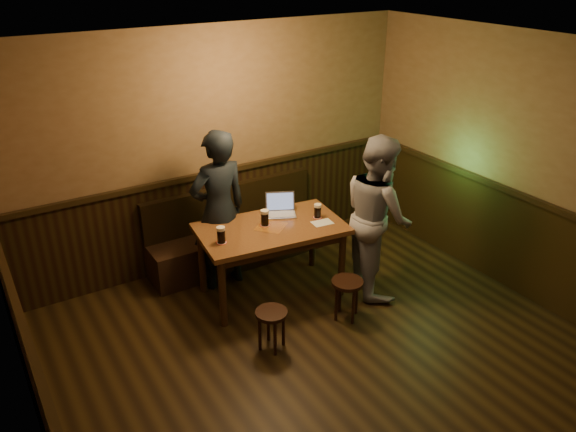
# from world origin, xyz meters

# --- Properties ---
(room) EXTENTS (5.04, 6.04, 2.84)m
(room) POSITION_xyz_m (0.00, 0.22, 1.20)
(room) COLOR black
(room) RESTS_ON ground
(bench) EXTENTS (2.20, 0.50, 0.95)m
(bench) POSITION_xyz_m (0.10, 2.75, 0.31)
(bench) COLOR black
(bench) RESTS_ON ground
(pub_table) EXTENTS (1.65, 1.07, 0.84)m
(pub_table) POSITION_xyz_m (0.10, 1.90, 0.72)
(pub_table) COLOR #602D1B
(pub_table) RESTS_ON ground
(stool_left) EXTENTS (0.38, 0.38, 0.42)m
(stool_left) POSITION_xyz_m (-0.39, 1.07, 0.33)
(stool_left) COLOR black
(stool_left) RESTS_ON ground
(stool_right) EXTENTS (0.35, 0.35, 0.45)m
(stool_right) POSITION_xyz_m (0.53, 1.09, 0.36)
(stool_right) COLOR black
(stool_right) RESTS_ON ground
(pint_left) EXTENTS (0.11, 0.11, 0.18)m
(pint_left) POSITION_xyz_m (-0.50, 1.85, 0.92)
(pint_left) COLOR #AC1E15
(pint_left) RESTS_ON pub_table
(pint_mid) EXTENTS (0.12, 0.12, 0.18)m
(pint_mid) POSITION_xyz_m (0.06, 1.96, 0.92)
(pint_mid) COLOR #AC1E15
(pint_mid) RESTS_ON pub_table
(pint_right) EXTENTS (0.10, 0.10, 0.16)m
(pint_right) POSITION_xyz_m (0.65, 1.82, 0.91)
(pint_right) COLOR #AC1E15
(pint_right) RESTS_ON pub_table
(laptop) EXTENTS (0.40, 0.37, 0.23)m
(laptop) POSITION_xyz_m (0.36, 2.12, 0.89)
(laptop) COLOR silver
(laptop) RESTS_ON pub_table
(menu) EXTENTS (0.24, 0.18, 0.00)m
(menu) POSITION_xyz_m (0.62, 1.68, 0.83)
(menu) COLOR silver
(menu) RESTS_ON pub_table
(person_suit) EXTENTS (0.69, 0.48, 1.84)m
(person_suit) POSITION_xyz_m (-0.27, 2.38, 0.92)
(person_suit) COLOR black
(person_suit) RESTS_ON ground
(person_grey) EXTENTS (0.92, 1.04, 1.80)m
(person_grey) POSITION_xyz_m (1.16, 1.41, 0.90)
(person_grey) COLOR gray
(person_grey) RESTS_ON ground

